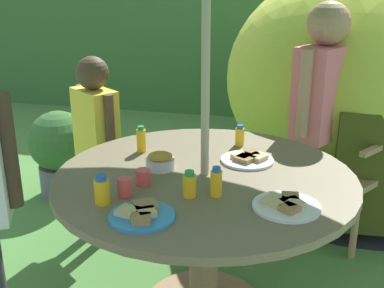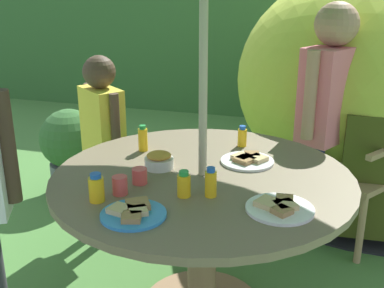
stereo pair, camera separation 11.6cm
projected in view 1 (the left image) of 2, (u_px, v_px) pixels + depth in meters
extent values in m
cube|color=#33602D|center=(271.00, 38.00, 5.47)|extent=(9.00, 0.70, 1.74)
cylinder|color=#93704C|center=(204.00, 249.00, 2.20)|extent=(0.13, 0.13, 0.69)
cylinder|color=#75664C|center=(205.00, 177.00, 2.08)|extent=(1.32, 1.32, 0.03)
cylinder|color=#B7AD8C|center=(205.00, 83.00, 1.94)|extent=(0.04, 0.04, 2.25)
cylinder|color=tan|center=(288.00, 199.00, 3.01)|extent=(0.04, 0.04, 0.40)
cylinder|color=tan|center=(355.00, 226.00, 2.68)|extent=(0.04, 0.04, 0.40)
cylinder|color=tan|center=(324.00, 181.00, 3.27)|extent=(0.04, 0.04, 0.40)
cube|color=tan|center=(342.00, 169.00, 2.91)|extent=(0.68, 0.66, 0.04)
cube|color=tan|center=(364.00, 121.00, 2.95)|extent=(0.44, 0.32, 0.50)
cube|color=tan|center=(312.00, 127.00, 3.00)|extent=(0.29, 0.39, 0.03)
cube|color=tan|center=(383.00, 145.00, 2.67)|extent=(0.29, 0.39, 0.03)
ellipsoid|color=#B2C63F|center=(362.00, 79.00, 3.48)|extent=(2.13, 2.12, 1.65)
cylinder|color=black|center=(350.00, 181.00, 3.76)|extent=(2.17, 2.17, 0.01)
cube|color=#3E4516|center=(384.00, 177.00, 2.70)|extent=(0.56, 0.07, 0.74)
cylinder|color=#595960|center=(63.00, 179.00, 3.52)|extent=(0.32, 0.32, 0.23)
sphere|color=#33602D|center=(59.00, 141.00, 3.42)|extent=(0.44, 0.44, 0.44)
cylinder|color=navy|center=(320.00, 182.00, 2.97)|extent=(0.09, 0.09, 0.64)
cylinder|color=navy|center=(307.00, 190.00, 2.86)|extent=(0.09, 0.09, 0.64)
cube|color=#EA727F|center=(322.00, 93.00, 2.72)|extent=(0.36, 0.42, 0.54)
cylinder|color=tan|center=(339.00, 83.00, 2.86)|extent=(0.07, 0.07, 0.48)
cylinder|color=tan|center=(305.00, 94.00, 2.57)|extent=(0.07, 0.07, 0.48)
sphere|color=tan|center=(329.00, 23.00, 2.59)|extent=(0.24, 0.24, 0.24)
cylinder|color=navy|center=(96.00, 193.00, 2.97)|extent=(0.07, 0.07, 0.50)
cylinder|color=navy|center=(106.00, 200.00, 2.88)|extent=(0.07, 0.07, 0.50)
cube|color=yellow|center=(96.00, 125.00, 2.78)|extent=(0.33, 0.30, 0.43)
cylinder|color=#4C3828|center=(82.00, 115.00, 2.89)|extent=(0.05, 0.05, 0.38)
cylinder|color=#4C3828|center=(110.00, 128.00, 2.65)|extent=(0.05, 0.05, 0.38)
sphere|color=#4C3828|center=(92.00, 73.00, 2.67)|extent=(0.19, 0.19, 0.19)
cylinder|color=#4C3828|center=(8.00, 151.00, 1.83)|extent=(0.07, 0.07, 0.47)
cylinder|color=white|center=(160.00, 164.00, 2.12)|extent=(0.13, 0.13, 0.05)
ellipsoid|color=gold|center=(160.00, 156.00, 2.11)|extent=(0.11, 0.11, 0.03)
cylinder|color=white|center=(247.00, 160.00, 2.21)|extent=(0.25, 0.25, 0.01)
cube|color=tan|center=(257.00, 157.00, 2.20)|extent=(0.11, 0.11, 0.02)
cube|color=#9E7547|center=(251.00, 154.00, 2.25)|extent=(0.08, 0.08, 0.02)
cube|color=tan|center=(242.00, 156.00, 2.21)|extent=(0.11, 0.11, 0.02)
cube|color=#9E7547|center=(245.00, 159.00, 2.18)|extent=(0.11, 0.11, 0.02)
cylinder|color=white|center=(286.00, 206.00, 1.76)|extent=(0.25, 0.25, 0.01)
cube|color=tan|center=(292.00, 203.00, 1.75)|extent=(0.10, 0.10, 0.02)
cube|color=#9E7547|center=(290.00, 197.00, 1.80)|extent=(0.07, 0.07, 0.02)
cube|color=tan|center=(275.00, 201.00, 1.77)|extent=(0.11, 0.11, 0.02)
cube|color=#9E7547|center=(289.00, 208.00, 1.71)|extent=(0.09, 0.09, 0.02)
cylinder|color=#338CD8|center=(142.00, 216.00, 1.69)|extent=(0.24, 0.24, 0.01)
cube|color=tan|center=(147.00, 212.00, 1.68)|extent=(0.09, 0.09, 0.02)
cube|color=#9E7547|center=(145.00, 206.00, 1.73)|extent=(0.12, 0.12, 0.02)
cube|color=tan|center=(127.00, 211.00, 1.69)|extent=(0.08, 0.08, 0.02)
cube|color=#9E7547|center=(141.00, 219.00, 1.64)|extent=(0.08, 0.08, 0.02)
cylinder|color=yellow|center=(102.00, 192.00, 1.79)|extent=(0.06, 0.06, 0.10)
cylinder|color=blue|center=(101.00, 178.00, 1.77)|extent=(0.04, 0.04, 0.02)
cylinder|color=yellow|center=(141.00, 141.00, 2.32)|extent=(0.05, 0.05, 0.11)
cylinder|color=green|center=(141.00, 128.00, 2.30)|extent=(0.03, 0.03, 0.02)
cylinder|color=yellow|center=(189.00, 186.00, 1.85)|extent=(0.05, 0.05, 0.09)
cylinder|color=green|center=(189.00, 173.00, 1.83)|extent=(0.04, 0.04, 0.02)
cylinder|color=yellow|center=(216.00, 184.00, 1.85)|extent=(0.05, 0.05, 0.10)
cylinder|color=blue|center=(217.00, 169.00, 1.83)|extent=(0.03, 0.03, 0.02)
cylinder|color=yellow|center=(240.00, 137.00, 2.41)|extent=(0.05, 0.05, 0.09)
cylinder|color=blue|center=(240.00, 127.00, 2.39)|extent=(0.03, 0.03, 0.02)
cylinder|color=#E04C47|center=(143.00, 177.00, 1.96)|extent=(0.06, 0.06, 0.07)
cylinder|color=#E04C47|center=(125.00, 187.00, 1.85)|extent=(0.06, 0.06, 0.07)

